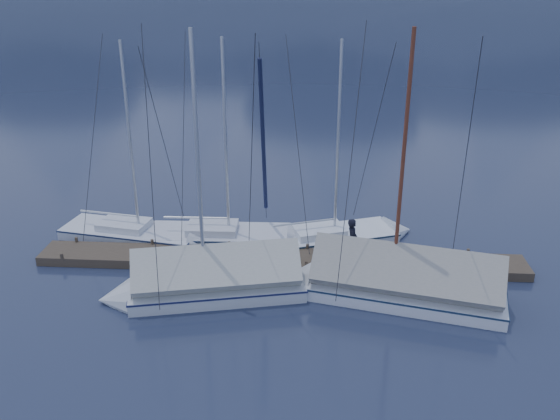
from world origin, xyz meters
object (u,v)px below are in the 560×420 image
(sailboat_open_mid, at_px, (241,238))
(sailboat_open_right, at_px, (345,237))
(sailboat_open_left, at_px, (150,236))
(sailboat_covered_near, at_px, (388,283))
(person, at_px, (352,240))
(sailboat_covered_far, at_px, (201,283))

(sailboat_open_mid, relative_size, sailboat_open_right, 1.01)
(sailboat_open_left, bearing_deg, sailboat_covered_near, -22.37)
(sailboat_open_mid, distance_m, person, 4.92)
(sailboat_open_mid, height_order, sailboat_open_right, sailboat_open_mid)
(sailboat_open_left, xyz_separation_m, sailboat_covered_near, (9.16, -3.77, 0.33))
(sailboat_covered_near, bearing_deg, sailboat_open_left, 157.63)
(sailboat_open_left, xyz_separation_m, sailboat_open_right, (7.88, 0.50, 0.00))
(sailboat_covered_near, bearing_deg, sailboat_covered_far, -176.26)
(sailboat_covered_far, height_order, person, sailboat_covered_far)
(person, bearing_deg, sailboat_open_mid, 62.36)
(sailboat_open_right, xyz_separation_m, sailboat_covered_near, (1.28, -4.27, 0.33))
(sailboat_covered_near, xyz_separation_m, person, (-1.14, 1.81, 0.68))
(sailboat_open_left, distance_m, sailboat_covered_far, 5.10)
(sailboat_open_right, bearing_deg, sailboat_covered_far, -136.80)
(sailboat_open_left, relative_size, sailboat_open_mid, 0.98)
(sailboat_covered_near, distance_m, person, 2.25)
(sailboat_covered_far, bearing_deg, sailboat_open_left, 124.76)
(sailboat_covered_near, xyz_separation_m, sailboat_covered_far, (-6.26, -0.41, -0.02))
(sailboat_open_right, bearing_deg, sailboat_covered_near, -73.33)
(sailboat_covered_near, bearing_deg, sailboat_open_right, 106.67)
(sailboat_open_mid, height_order, sailboat_covered_near, sailboat_covered_near)
(person, bearing_deg, sailboat_open_left, 74.22)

